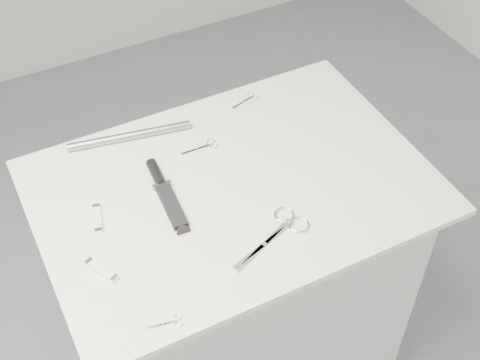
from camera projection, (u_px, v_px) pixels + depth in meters
name	position (u px, v px, depth m)	size (l,w,h in m)	color
plinth	(234.00, 290.00, 2.05)	(0.90, 0.60, 0.90)	beige
display_board	(233.00, 187.00, 1.72)	(1.00, 0.70, 0.02)	beige
large_shears	(282.00, 228.00, 1.61)	(0.23, 0.13, 0.01)	silver
embroidery_scissors_a	(205.00, 146.00, 1.81)	(0.10, 0.05, 0.00)	silver
embroidery_scissors_b	(248.00, 99.00, 1.95)	(0.09, 0.05, 0.00)	silver
tiny_scissors	(170.00, 323.00, 1.43)	(0.08, 0.03, 0.00)	silver
sheathed_knife	(164.00, 191.00, 1.68)	(0.06, 0.24, 0.03)	black
pocket_knife_a	(98.00, 219.00, 1.62)	(0.04, 0.09, 0.01)	white
pocket_knife_b	(102.00, 270.00, 1.52)	(0.06, 0.09, 0.01)	white
metal_rail	(130.00, 136.00, 1.82)	(0.02, 0.02, 0.34)	gray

